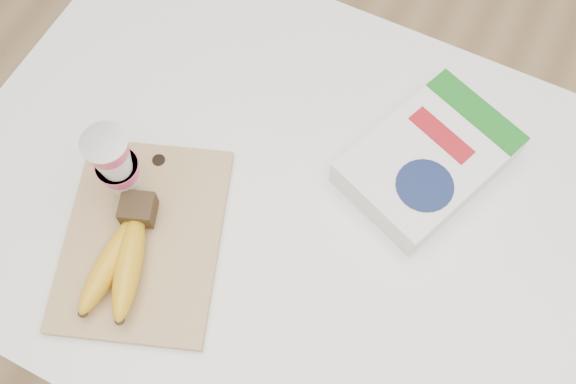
% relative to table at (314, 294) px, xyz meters
% --- Properties ---
extents(table, '(1.14, 0.76, 0.86)m').
position_rel_table_xyz_m(table, '(0.00, 0.00, 0.00)').
color(table, white).
rests_on(table, ground).
extents(cutting_board, '(0.31, 0.36, 0.02)m').
position_rel_table_xyz_m(cutting_board, '(-0.22, -0.15, 0.44)').
color(cutting_board, tan).
rests_on(cutting_board, table).
extents(bananas, '(0.11, 0.20, 0.06)m').
position_rel_table_xyz_m(bananas, '(-0.22, -0.19, 0.47)').
color(bananas, '#382816').
rests_on(bananas, cutting_board).
extents(yogurt_stack, '(0.07, 0.07, 0.15)m').
position_rel_table_xyz_m(yogurt_stack, '(-0.28, -0.10, 0.52)').
color(yogurt_stack, white).
rests_on(yogurt_stack, cutting_board).
extents(cereal_box, '(0.25, 0.29, 0.06)m').
position_rel_table_xyz_m(cereal_box, '(0.10, 0.14, 0.46)').
color(cereal_box, white).
rests_on(cereal_box, table).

